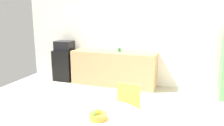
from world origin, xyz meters
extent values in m
cube|color=white|center=(0.00, 3.00, 1.30)|extent=(6.00, 0.10, 2.60)
cube|color=tan|center=(-0.31, 2.65, 0.45)|extent=(2.23, 0.60, 0.90)
cube|color=black|center=(-1.78, 2.65, 0.43)|extent=(0.54, 0.54, 0.86)
cube|color=black|center=(-1.78, 2.65, 0.99)|extent=(0.48, 0.38, 0.26)
cylinder|color=white|center=(0.62, -0.69, 0.72)|extent=(1.16, 1.16, 0.03)
cylinder|color=silver|center=(0.86, 0.35, 0.21)|extent=(0.02, 0.02, 0.42)
cylinder|color=silver|center=(0.55, 0.37, 0.21)|extent=(0.02, 0.02, 0.42)
cube|color=#D8CC4C|center=(0.69, 0.20, 0.44)|extent=(0.45, 0.45, 0.03)
cube|color=#D8CC4C|center=(0.71, 0.39, 0.64)|extent=(0.38, 0.07, 0.38)
cylinder|color=gold|center=(0.65, -0.71, 0.77)|extent=(0.21, 0.21, 0.07)
sphere|color=#66B233|center=(0.62, -0.75, 0.81)|extent=(0.07, 0.07, 0.07)
sphere|color=#66B233|center=(0.62, -0.67, 0.81)|extent=(0.07, 0.07, 0.07)
sphere|color=orange|center=(0.64, -0.72, 0.81)|extent=(0.07, 0.07, 0.07)
sphere|color=yellow|center=(0.65, -0.71, 0.81)|extent=(0.07, 0.07, 0.07)
cylinder|color=#338C59|center=(-0.18, 2.70, 0.95)|extent=(0.08, 0.08, 0.09)
torus|color=#338C59|center=(-0.12, 2.70, 0.95)|extent=(0.06, 0.01, 0.06)
camera|label=1|loc=(1.61, -2.98, 1.96)|focal=37.19mm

